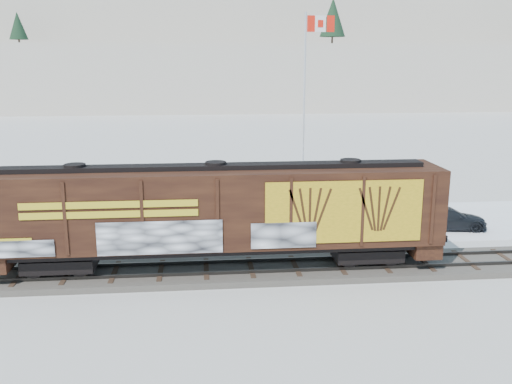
{
  "coord_description": "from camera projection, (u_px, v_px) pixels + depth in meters",
  "views": [
    {
      "loc": [
        -4.09,
        -23.97,
        9.38
      ],
      "look_at": [
        -1.48,
        3.0,
        3.04
      ],
      "focal_mm": 40.0,
      "sensor_mm": 36.0,
      "label": 1
    }
  ],
  "objects": [
    {
      "name": "ground",
      "position": [
        295.0,
        272.0,
        25.75
      ],
      "size": [
        500.0,
        500.0,
        0.0
      ],
      "primitive_type": "plane",
      "color": "white",
      "rests_on": "ground"
    },
    {
      "name": "hillside",
      "position": [
        214.0,
        40.0,
        157.96
      ],
      "size": [
        360.0,
        110.0,
        93.0
      ],
      "color": "white",
      "rests_on": "ground"
    },
    {
      "name": "rail_track",
      "position": [
        295.0,
        269.0,
        25.72
      ],
      "size": [
        50.0,
        3.4,
        0.43
      ],
      "color": "#59544C",
      "rests_on": "ground"
    },
    {
      "name": "car_white",
      "position": [
        334.0,
        208.0,
        33.29
      ],
      "size": [
        5.39,
        2.57,
        1.71
      ],
      "primitive_type": "imported",
      "rotation": [
        0.0,
        0.0,
        1.72
      ],
      "color": "white",
      "rests_on": "parking_strip"
    },
    {
      "name": "hopper_railcar",
      "position": [
        217.0,
        210.0,
        24.74
      ],
      "size": [
        19.56,
        3.06,
        4.57
      ],
      "color": "black",
      "rests_on": "rail_track"
    },
    {
      "name": "car_silver",
      "position": [
        189.0,
        220.0,
        30.89
      ],
      "size": [
        4.89,
        2.28,
        1.62
      ],
      "primitive_type": "imported",
      "rotation": [
        0.0,
        0.0,
        1.49
      ],
      "color": "#ADB0B4",
      "rests_on": "parking_strip"
    },
    {
      "name": "parking_strip",
      "position": [
        274.0,
        225.0,
        33.02
      ],
      "size": [
        40.0,
        8.0,
        0.03
      ],
      "primitive_type": "cube",
      "color": "white",
      "rests_on": "ground"
    },
    {
      "name": "car_dark",
      "position": [
        448.0,
        218.0,
        32.04
      ],
      "size": [
        4.41,
        2.21,
        1.23
      ],
      "primitive_type": "imported",
      "rotation": [
        0.0,
        0.0,
        1.45
      ],
      "color": "black",
      "rests_on": "parking_strip"
    },
    {
      "name": "flagpole",
      "position": [
        305.0,
        134.0,
        37.23
      ],
      "size": [
        2.3,
        0.9,
        12.23
      ],
      "color": "silver",
      "rests_on": "ground"
    }
  ]
}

